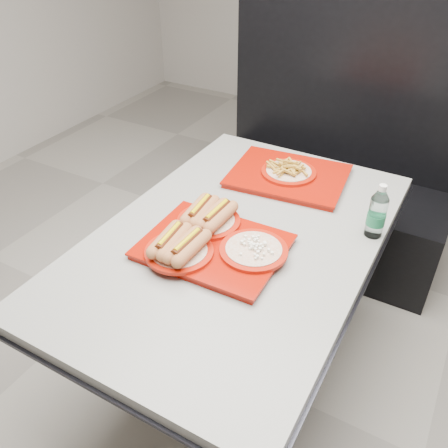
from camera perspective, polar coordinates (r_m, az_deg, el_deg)
The scene contains 6 objects.
ground at distance 2.19m, azimuth 1.31°, elevation -17.24°, with size 6.00×6.00×0.00m, color gray.
diner_table at distance 1.76m, azimuth 1.56°, elevation -5.59°, with size 0.92×1.42×0.75m.
booth_bench at distance 2.70m, azimuth 12.55°, elevation 4.92°, with size 1.30×0.57×1.35m.
tray_near at distance 1.57m, azimuth -1.81°, elevation -1.81°, with size 0.48×0.42×0.10m.
tray_far at distance 1.98m, azimuth 7.77°, elevation 6.06°, with size 0.50×0.41×0.09m.
water_bottle at distance 1.68m, azimuth 17.92°, elevation 1.15°, with size 0.06×0.06×0.20m.
Camera 1 is at (0.61, -1.18, 1.74)m, focal length 38.00 mm.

